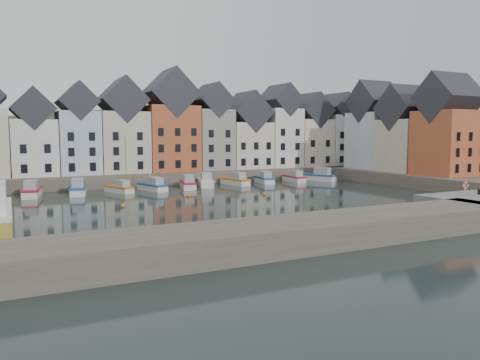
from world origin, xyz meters
TOP-DOWN VIEW (x-y plane):
  - ground at (0.00, 0.00)m, footprint 260.00×260.00m
  - far_quay at (0.00, 30.00)m, footprint 90.00×16.00m
  - right_quay at (37.00, 3.00)m, footprint 14.00×54.00m
  - near_wall at (-10.00, -22.00)m, footprint 50.00×6.00m
  - hillside at (0.02, 56.00)m, footprint 153.60×70.40m
  - far_terrace at (3.21, 28.00)m, footprint 72.37×8.16m
  - right_terrace at (36.00, 8.07)m, footprint 8.30×24.25m
  - mooring_buoys at (-4.00, 5.33)m, footprint 20.50×5.50m
  - boat_a at (-22.93, 17.63)m, footprint 3.07×6.83m
  - boat_b at (-16.98, 17.33)m, footprint 3.24×6.90m
  - boat_c at (-11.32, 16.80)m, footprint 3.52×5.56m
  - boat_d at (-6.46, 16.61)m, footprint 3.36×6.32m
  - boat_e at (-0.68, 17.19)m, footprint 3.45×6.64m
  - boat_f at (2.74, 18.34)m, footprint 3.84×6.92m
  - boat_g at (8.12, 18.32)m, footprint 3.00×6.41m
  - boat_h at (13.83, 18.76)m, footprint 2.93×6.27m
  - boat_i at (19.80, 18.44)m, footprint 2.25×5.97m
  - boat_j at (24.55, 17.79)m, footprint 4.82×7.30m
  - mooring_bollard at (19.24, -18.20)m, footprint 0.48×0.48m
  - life_ring_post at (18.61, -16.93)m, footprint 0.80×0.17m

SIDE VIEW (x-z plane):
  - hillside at x=0.02m, z-range -49.96..14.04m
  - ground at x=0.00m, z-range 0.00..0.00m
  - mooring_buoys at x=-4.00m, z-range -0.10..0.40m
  - boat_c at x=-11.32m, z-range -0.41..1.63m
  - boat_i at x=19.80m, z-range -0.45..1.79m
  - boat_h at x=13.83m, z-range -0.47..1.85m
  - boat_g at x=8.12m, z-range -0.48..1.89m
  - boat_e at x=-0.68m, z-range -0.49..1.94m
  - boat_d at x=-6.46m, z-range -5.03..6.53m
  - boat_a at x=-22.93m, z-range -0.51..2.02m
  - boat_f at x=2.74m, z-range -0.51..2.03m
  - boat_b at x=-16.98m, z-range -0.52..2.03m
  - boat_j at x=24.55m, z-range -0.54..2.15m
  - far_quay at x=0.00m, z-range 0.00..2.00m
  - right_quay at x=37.00m, z-range 0.00..2.00m
  - near_wall at x=-10.00m, z-range 0.00..2.00m
  - mooring_bollard at x=19.24m, z-range 2.03..2.59m
  - life_ring_post at x=18.61m, z-range 2.21..3.51m
  - far_terrace at x=3.21m, z-range -0.01..17.76m
  - right_terrace at x=36.00m, z-range 0.73..17.10m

